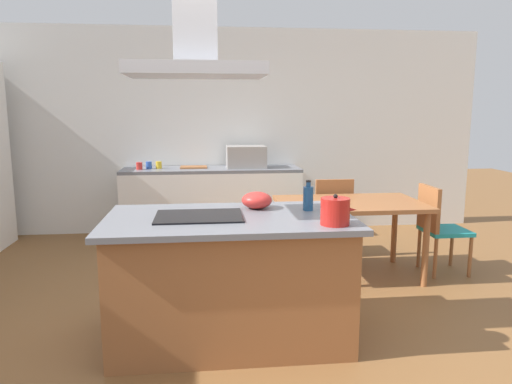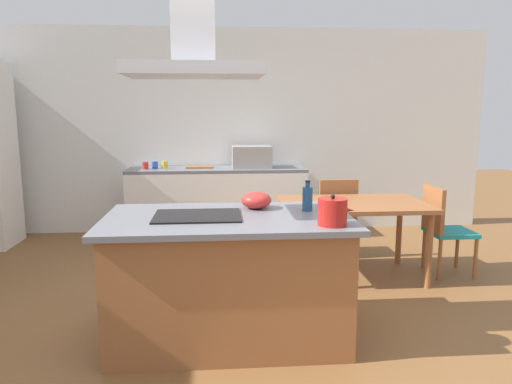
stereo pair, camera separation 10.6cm
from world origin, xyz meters
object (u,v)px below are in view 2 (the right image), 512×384
(olive_oil_bottle, at_px, (307,198))
(mixing_bowl, at_px, (256,200))
(chair_at_right_end, at_px, (443,225))
(coffee_mug_red, at_px, (145,166))
(range_hood, at_px, (194,37))
(cutting_board, at_px, (199,167))
(chair_facing_back_wall, at_px, (336,212))
(tea_kettle, at_px, (333,212))
(countertop_microwave, at_px, (252,157))
(coffee_mug_yellow, at_px, (165,165))
(coffee_mug_blue, at_px, (155,165))
(cooktop, at_px, (197,216))
(dining_table, at_px, (353,211))

(olive_oil_bottle, xyz_separation_m, mixing_bowl, (-0.37, 0.11, -0.03))
(chair_at_right_end, bearing_deg, coffee_mug_red, 152.61)
(range_hood, bearing_deg, cutting_board, 91.73)
(mixing_bowl, xyz_separation_m, chair_facing_back_wall, (1.02, 1.61, -0.45))
(chair_facing_back_wall, bearing_deg, tea_kettle, -104.82)
(mixing_bowl, relative_size, countertop_microwave, 0.46)
(coffee_mug_yellow, distance_m, chair_facing_back_wall, 2.28)
(cutting_board, xyz_separation_m, chair_at_right_end, (2.46, -1.73, -0.40))
(mixing_bowl, distance_m, coffee_mug_blue, 2.85)
(cooktop, relative_size, chair_facing_back_wall, 0.67)
(cooktop, relative_size, tea_kettle, 2.50)
(range_hood, bearing_deg, coffee_mug_blue, 102.70)
(coffee_mug_blue, relative_size, chair_facing_back_wall, 0.10)
(coffee_mug_blue, distance_m, chair_facing_back_wall, 2.38)
(cooktop, xyz_separation_m, coffee_mug_yellow, (-0.53, 2.90, 0.04))
(tea_kettle, xyz_separation_m, cutting_board, (-0.96, 3.25, -0.08))
(coffee_mug_red, distance_m, dining_table, 2.76)
(coffee_mug_blue, relative_size, coffee_mug_yellow, 1.00)
(coffee_mug_blue, bearing_deg, coffee_mug_red, -148.22)
(coffee_mug_red, distance_m, coffee_mug_blue, 0.13)
(coffee_mug_blue, bearing_deg, range_hood, -77.30)
(tea_kettle, distance_m, range_hood, 1.45)
(coffee_mug_red, relative_size, coffee_mug_blue, 1.00)
(range_hood, bearing_deg, chair_facing_back_wall, 52.05)
(tea_kettle, xyz_separation_m, countertop_microwave, (-0.29, 3.20, 0.05))
(coffee_mug_red, bearing_deg, coffee_mug_yellow, 18.41)
(olive_oil_bottle, distance_m, mixing_bowl, 0.39)
(olive_oil_bottle, relative_size, coffee_mug_red, 2.49)
(countertop_microwave, relative_size, coffee_mug_red, 5.56)
(coffee_mug_blue, height_order, cutting_board, coffee_mug_blue)
(olive_oil_bottle, height_order, mixing_bowl, olive_oil_bottle)
(tea_kettle, height_order, mixing_bowl, tea_kettle)
(mixing_bowl, bearing_deg, olive_oil_bottle, -17.10)
(coffee_mug_yellow, height_order, cutting_board, coffee_mug_yellow)
(coffee_mug_blue, bearing_deg, cooktop, -77.30)
(chair_at_right_end, bearing_deg, dining_table, 180.00)
(chair_facing_back_wall, bearing_deg, coffee_mug_red, 156.64)
(coffee_mug_blue, xyz_separation_m, chair_facing_back_wall, (2.11, -1.03, -0.44))
(cooktop, height_order, chair_at_right_end, cooktop)
(cutting_board, distance_m, chair_at_right_end, 3.03)
(coffee_mug_blue, xyz_separation_m, cutting_board, (0.56, 0.04, -0.04))
(cooktop, distance_m, cutting_board, 2.93)
(coffee_mug_blue, distance_m, dining_table, 2.71)
(coffee_mug_yellow, distance_m, dining_table, 2.63)
(mixing_bowl, bearing_deg, cooktop, -149.79)
(dining_table, height_order, range_hood, range_hood)
(chair_facing_back_wall, bearing_deg, dining_table, -90.00)
(olive_oil_bottle, xyz_separation_m, dining_table, (0.66, 1.06, -0.33))
(coffee_mug_red, xyz_separation_m, coffee_mug_yellow, (0.23, 0.08, 0.00))
(cooktop, height_order, tea_kettle, tea_kettle)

